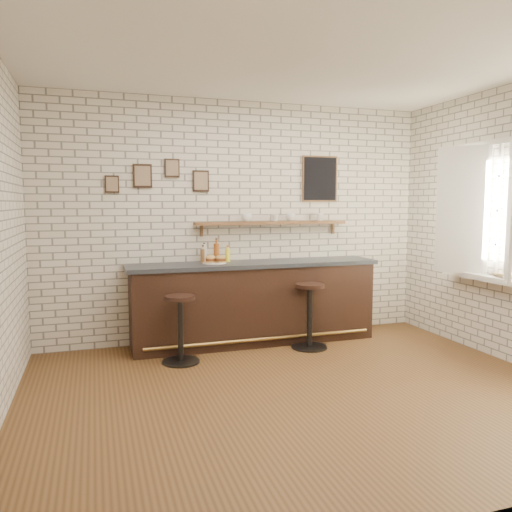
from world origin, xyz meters
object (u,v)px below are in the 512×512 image
at_px(bitters_bottle_amber, 217,252).
at_px(shelf_cup_a, 247,218).
at_px(bitters_bottle_brown, 203,255).
at_px(shelf_cup_c, 291,217).
at_px(book_upper, 500,275).
at_px(shelf_cup_d, 320,217).
at_px(bar_stool_right, 310,314).
at_px(condiment_bottle_yellow, 228,255).
at_px(ciabatta_sandwich, 216,259).
at_px(book_lower, 499,277).
at_px(bitters_bottle_white, 204,254).
at_px(sandwich_plate, 215,263).
at_px(shelf_cup_b, 275,218).
at_px(bar_stool_left, 180,327).
at_px(bar_counter, 254,302).

height_order(bitters_bottle_amber, shelf_cup_a, shelf_cup_a).
distance_m(bitters_bottle_brown, shelf_cup_c, 1.25).
height_order(bitters_bottle_brown, book_upper, bitters_bottle_brown).
bearing_deg(shelf_cup_d, bar_stool_right, -141.88).
height_order(condiment_bottle_yellow, shelf_cup_a, shelf_cup_a).
bearing_deg(shelf_cup_a, shelf_cup_d, -2.46).
distance_m(ciabatta_sandwich, bar_stool_right, 1.30).
xyz_separation_m(shelf_cup_d, book_lower, (1.30, -1.74, -0.61)).
relative_size(bitters_bottle_white, shelf_cup_a, 1.87).
height_order(sandwich_plate, shelf_cup_b, shelf_cup_b).
height_order(bar_stool_left, shelf_cup_b, shelf_cup_b).
xyz_separation_m(bitters_bottle_white, book_upper, (2.87, -1.71, -0.15)).
distance_m(bitters_bottle_amber, bar_stool_left, 1.15).
height_order(sandwich_plate, book_upper, sandwich_plate).
bearing_deg(book_lower, shelf_cup_d, 139.99).
bearing_deg(condiment_bottle_yellow, bar_stool_left, -136.60).
xyz_separation_m(condiment_bottle_yellow, shelf_cup_a, (0.26, 0.04, 0.46)).
xyz_separation_m(shelf_cup_c, shelf_cup_d, (0.42, 0.00, -0.00)).
bearing_deg(sandwich_plate, bitters_bottle_amber, 68.01).
xyz_separation_m(bar_counter, ciabatta_sandwich, (-0.49, 0.01, 0.56)).
relative_size(bar_counter, ciabatta_sandwich, 11.54).
bearing_deg(bar_counter, bitters_bottle_brown, 165.57).
bearing_deg(condiment_bottle_yellow, bitters_bottle_brown, 180.00).
xyz_separation_m(bar_counter, shelf_cup_c, (0.56, 0.20, 1.04)).
xyz_separation_m(sandwich_plate, bar_stool_left, (-0.51, -0.53, -0.62)).
bearing_deg(sandwich_plate, bar_counter, -1.36).
distance_m(condiment_bottle_yellow, book_upper, 3.10).
distance_m(bitters_bottle_amber, book_upper, 3.22).
bearing_deg(bitters_bottle_white, condiment_bottle_yellow, 0.00).
relative_size(bitters_bottle_white, shelf_cup_d, 2.32).
bearing_deg(book_upper, bar_counter, 144.52).
height_order(shelf_cup_c, book_lower, shelf_cup_c).
relative_size(condiment_bottle_yellow, book_upper, 0.81).
distance_m(bitters_bottle_white, book_lower, 3.34).
relative_size(bitters_bottle_amber, book_lower, 1.29).
bearing_deg(ciabatta_sandwich, book_lower, -29.33).
height_order(condiment_bottle_yellow, shelf_cup_b, shelf_cup_b).
height_order(ciabatta_sandwich, shelf_cup_d, shelf_cup_d).
xyz_separation_m(bar_stool_left, book_upper, (3.29, -1.04, 0.56)).
distance_m(bar_stool_right, shelf_cup_d, 1.37).
bearing_deg(bar_counter, bitters_bottle_amber, 160.37).
height_order(shelf_cup_d, book_upper, shelf_cup_d).
height_order(bar_stool_left, book_lower, book_lower).
height_order(bar_counter, book_lower, bar_counter).
distance_m(shelf_cup_a, book_upper, 2.96).
distance_m(ciabatta_sandwich, bar_stool_left, 1.00).
distance_m(ciabatta_sandwich, condiment_bottle_yellow, 0.24).
height_order(bitters_bottle_amber, shelf_cup_b, shelf_cup_b).
bearing_deg(bar_stool_right, sandwich_plate, 156.66).
distance_m(bar_counter, shelf_cup_a, 1.06).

